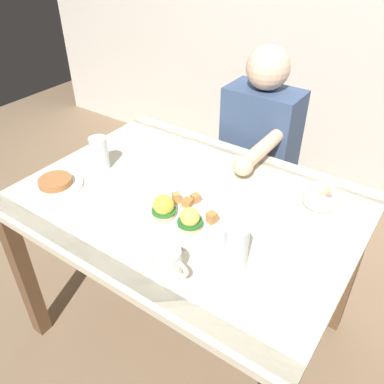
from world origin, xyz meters
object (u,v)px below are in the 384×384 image
(water_glass_far, at_px, (100,156))
(diner_person, at_px, (257,152))
(coffee_mug, at_px, (168,263))
(water_glass_near, at_px, (235,249))
(dining_table, at_px, (188,222))
(eggs_benedict_plate, at_px, (178,216))
(side_plate, at_px, (56,184))
(fork, at_px, (152,138))
(fruit_bowl, at_px, (321,197))

(water_glass_far, xyz_separation_m, diner_person, (0.39, 0.63, -0.15))
(coffee_mug, distance_m, water_glass_near, 0.20)
(dining_table, xyz_separation_m, eggs_benedict_plate, (0.05, -0.13, 0.13))
(dining_table, bearing_deg, side_plate, -154.03)
(dining_table, bearing_deg, fork, 144.81)
(side_plate, bearing_deg, coffee_mug, -10.11)
(coffee_mug, bearing_deg, diner_person, 101.51)
(side_plate, bearing_deg, fruit_bowl, 28.49)
(fruit_bowl, height_order, fork, fruit_bowl)
(side_plate, bearing_deg, diner_person, 62.23)
(diner_person, bearing_deg, water_glass_far, -121.70)
(water_glass_near, height_order, side_plate, water_glass_near)
(water_glass_far, bearing_deg, coffee_mug, -27.77)
(water_glass_far, bearing_deg, diner_person, 58.30)
(coffee_mug, bearing_deg, side_plate, 169.89)
(water_glass_near, distance_m, water_glass_far, 0.72)
(side_plate, bearing_deg, water_glass_far, 77.04)
(coffee_mug, xyz_separation_m, diner_person, (-0.19, 0.93, -0.14))
(fork, height_order, water_glass_near, water_glass_near)
(coffee_mug, xyz_separation_m, fork, (-0.57, 0.61, -0.05))
(water_glass_near, xyz_separation_m, water_glass_far, (-0.71, 0.15, 0.00))
(eggs_benedict_plate, bearing_deg, water_glass_far, 167.86)
(coffee_mug, relative_size, diner_person, 0.10)
(fruit_bowl, bearing_deg, eggs_benedict_plate, -133.84)
(water_glass_near, bearing_deg, coffee_mug, -130.93)
(side_plate, bearing_deg, fork, 84.34)
(coffee_mug, bearing_deg, water_glass_near, 49.07)
(coffee_mug, relative_size, water_glass_far, 0.81)
(dining_table, bearing_deg, water_glass_far, -176.23)
(dining_table, distance_m, fruit_bowl, 0.49)
(dining_table, bearing_deg, fruit_bowl, 31.17)
(dining_table, relative_size, water_glass_near, 8.71)
(coffee_mug, height_order, diner_person, diner_person)
(fruit_bowl, height_order, side_plate, fruit_bowl)
(fork, relative_size, diner_person, 0.14)
(side_plate, height_order, diner_person, diner_person)
(fruit_bowl, distance_m, side_plate, 0.97)
(fork, bearing_deg, diner_person, 39.71)
(fruit_bowl, bearing_deg, water_glass_far, -161.51)
(side_plate, relative_size, diner_person, 0.18)
(fruit_bowl, relative_size, water_glass_far, 0.88)
(dining_table, xyz_separation_m, side_plate, (-0.45, -0.22, 0.12))
(water_glass_near, xyz_separation_m, side_plate, (-0.75, -0.04, -0.05))
(water_glass_near, bearing_deg, side_plate, -177.03)
(eggs_benedict_plate, height_order, side_plate, eggs_benedict_plate)
(eggs_benedict_plate, distance_m, water_glass_far, 0.47)
(fruit_bowl, height_order, water_glass_far, water_glass_far)
(fork, xyz_separation_m, water_glass_near, (0.70, -0.46, 0.06))
(fruit_bowl, bearing_deg, coffee_mug, -112.15)
(coffee_mug, distance_m, diner_person, 0.96)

